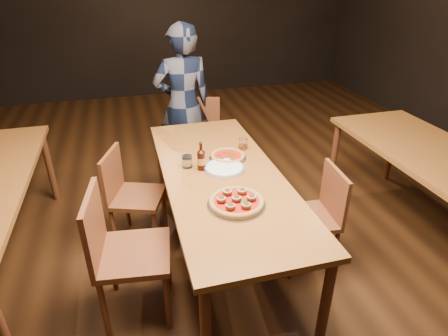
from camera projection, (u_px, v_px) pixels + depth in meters
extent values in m
plane|color=black|center=(222.00, 256.00, 2.97)|extent=(9.00, 9.00, 0.00)
plane|color=black|center=(150.00, 4.00, 6.09)|extent=(7.00, 0.00, 7.00)
cube|color=brown|center=(222.00, 176.00, 2.62)|extent=(0.80, 2.00, 0.04)
cylinder|color=#562C18|center=(206.00, 334.00, 1.92)|extent=(0.06, 0.06, 0.71)
cylinder|color=#562C18|center=(162.00, 168.00, 3.52)|extent=(0.06, 0.06, 0.71)
cylinder|color=#562C18|center=(325.00, 307.00, 2.08)|extent=(0.06, 0.06, 0.71)
cylinder|color=#562C18|center=(231.00, 160.00, 3.68)|extent=(0.06, 0.06, 0.71)
cylinder|color=#562C18|center=(2.00, 331.00, 1.94)|extent=(0.06, 0.06, 0.71)
cylinder|color=#562C18|center=(50.00, 167.00, 3.54)|extent=(0.06, 0.06, 0.71)
cube|color=brown|center=(444.00, 160.00, 2.85)|extent=(0.80, 2.00, 0.04)
cylinder|color=#562C18|center=(334.00, 156.00, 3.75)|extent=(0.06, 0.06, 0.71)
cylinder|color=#562C18|center=(392.00, 148.00, 3.91)|extent=(0.06, 0.06, 0.71)
cylinder|color=#B7B7BF|center=(236.00, 205.00, 2.27)|extent=(0.36, 0.36, 0.01)
cylinder|color=tan|center=(236.00, 203.00, 2.26)|extent=(0.33, 0.33, 0.02)
torus|color=tan|center=(236.00, 202.00, 2.26)|extent=(0.34, 0.34, 0.03)
cylinder|color=#A22009|center=(236.00, 201.00, 2.26)|extent=(0.27, 0.27, 0.00)
cylinder|color=#B7B7BF|center=(228.00, 158.00, 2.82)|extent=(0.28, 0.28, 0.01)
cylinder|color=tan|center=(228.00, 157.00, 2.82)|extent=(0.26, 0.26, 0.02)
torus|color=tan|center=(228.00, 156.00, 2.81)|extent=(0.26, 0.26, 0.03)
cylinder|color=#A22009|center=(228.00, 155.00, 2.81)|extent=(0.20, 0.20, 0.00)
cylinder|color=white|center=(224.00, 168.00, 2.65)|extent=(0.28, 0.28, 0.03)
cylinder|color=black|center=(201.00, 161.00, 2.64)|extent=(0.06, 0.06, 0.14)
cylinder|color=black|center=(201.00, 148.00, 2.59)|extent=(0.02, 0.02, 0.07)
cylinder|color=gold|center=(201.00, 161.00, 2.64)|extent=(0.06, 0.06, 0.05)
cylinder|color=white|center=(187.00, 162.00, 2.68)|extent=(0.07, 0.07, 0.09)
cylinder|color=#B14C13|center=(243.00, 144.00, 2.95)|extent=(0.07, 0.07, 0.09)
imported|color=black|center=(183.00, 105.00, 3.77)|extent=(0.60, 0.41, 1.60)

